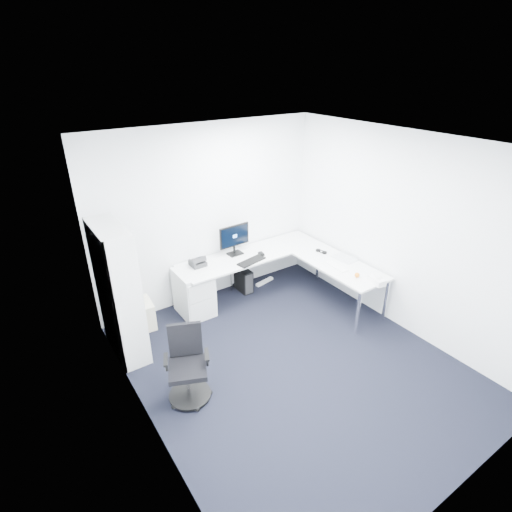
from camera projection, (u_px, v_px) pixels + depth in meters
ground at (293, 364)px, 5.04m from camera, size 4.20×4.20×0.00m
ceiling at (304, 146)px, 3.84m from camera, size 4.20×4.20×0.00m
wall_back at (209, 215)px, 6.00m from camera, size 3.60×0.02×2.70m
wall_front at (483, 383)px, 2.88m from camera, size 3.60×0.02×2.70m
wall_left at (141, 323)px, 3.53m from camera, size 0.02×4.20×2.70m
wall_right at (402, 234)px, 5.35m from camera, size 0.02×4.20×2.70m
l_desk at (265, 282)px, 6.20m from camera, size 2.41×1.35×0.70m
drawer_pedestal at (194, 292)px, 5.92m from camera, size 0.46×0.57×0.70m
bookshelf at (119, 292)px, 4.90m from camera, size 0.34×0.88×1.76m
task_chair at (187, 367)px, 4.35m from camera, size 0.65×0.65×0.88m
black_pc_tower at (243, 279)px, 6.59m from camera, size 0.18×0.39×0.38m
beige_pc_tower at (146, 313)px, 5.70m from camera, size 0.22×0.43×0.39m
power_strip at (265, 282)px, 6.86m from camera, size 0.38×0.14×0.04m
monitor at (235, 240)px, 6.16m from camera, size 0.53×0.19×0.50m
black_keyboard at (251, 261)px, 6.03m from camera, size 0.49×0.26×0.02m
mouse at (261, 254)px, 6.24m from camera, size 0.08×0.12×0.04m
desk_phone at (198, 261)px, 5.89m from camera, size 0.22×0.22×0.15m
laptop at (345, 251)px, 6.07m from camera, size 0.39×0.38×0.26m
white_keyboard at (336, 266)px, 5.90m from camera, size 0.14×0.40×0.01m
headphones at (321, 251)px, 6.33m from camera, size 0.15×0.20×0.05m
orange_fruit at (357, 275)px, 5.59m from camera, size 0.07×0.07×0.07m
tissue_box at (377, 280)px, 5.44m from camera, size 0.17×0.27×0.09m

